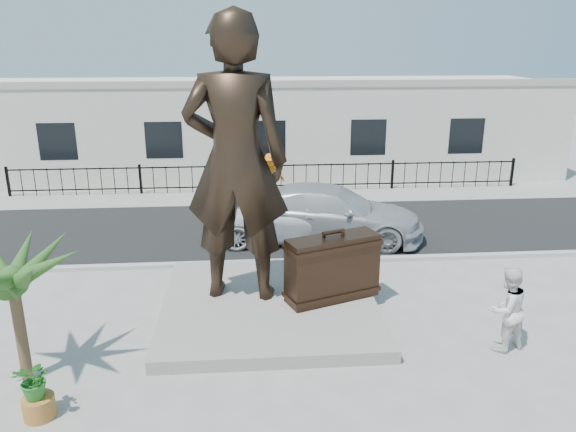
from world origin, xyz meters
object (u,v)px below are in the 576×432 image
statue (236,161)px  car_white (292,216)px  suitcase (332,268)px  tourist (507,309)px

statue → car_white: size_ratio=1.28×
statue → car_white: bearing=-101.5°
suitcase → car_white: 5.33m
statue → tourist: bearing=164.1°
tourist → car_white: tourist is taller
suitcase → tourist: 4.04m
statue → suitcase: 3.49m
suitcase → tourist: (3.42, -2.14, -0.16)m
suitcase → statue: bearing=147.9°
suitcase → car_white: bearing=74.8°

